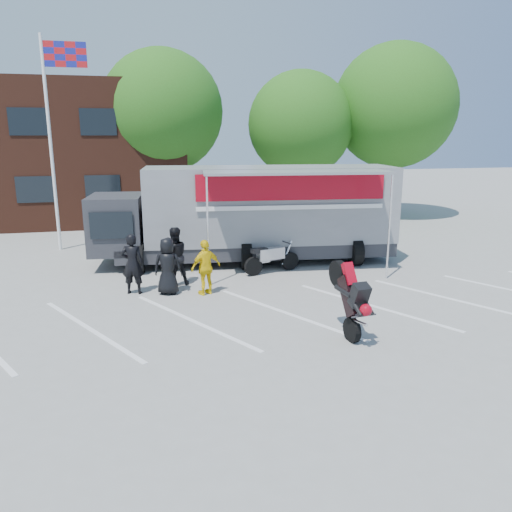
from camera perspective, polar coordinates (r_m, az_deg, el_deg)
name	(u,v)px	position (r m, az deg, el deg)	size (l,w,h in m)	color
ground	(290,328)	(11.90, 3.93, -8.23)	(100.00, 100.00, 0.00)	gray
parking_bay_lines	(279,314)	(12.79, 2.62, -6.58)	(18.00, 5.00, 0.01)	white
office_building	(5,153)	(29.35, -26.72, 10.45)	(18.00, 8.00, 7.00)	#4F2619
flagpole	(55,118)	(20.77, -21.96, 14.45)	(1.61, 0.12, 8.00)	white
tree_left	(162,112)	(26.60, -10.66, 15.91)	(6.12, 6.12, 8.64)	#382314
tree_mid	(301,125)	(26.85, 5.11, 14.73)	(5.44, 5.44, 7.68)	#382314
tree_right	(394,107)	(28.38, 15.53, 16.13)	(6.46, 6.46, 9.12)	#382314
transporter_truck	(256,261)	(17.98, 0.01, -0.59)	(10.56, 5.09, 3.36)	gray
parked_motorcycle	(272,273)	(16.50, 1.83, -1.91)	(0.69, 2.07, 1.08)	#B2B3B7
stunt_bike_rider	(338,331)	(11.84, 9.38, -8.50)	(0.75, 1.59, 1.87)	black
spectator_leather_a	(168,266)	(14.33, -10.06, -1.14)	(0.80, 0.52, 1.64)	black
spectator_leather_b	(133,264)	(14.56, -13.93, -0.88)	(0.64, 0.42, 1.75)	black
spectator_leather_c	(174,256)	(15.13, -9.32, -0.05)	(0.86, 0.67, 1.78)	black
spectator_hivis	(206,267)	(14.15, -5.76, -1.30)	(0.93, 0.39, 1.59)	yellow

